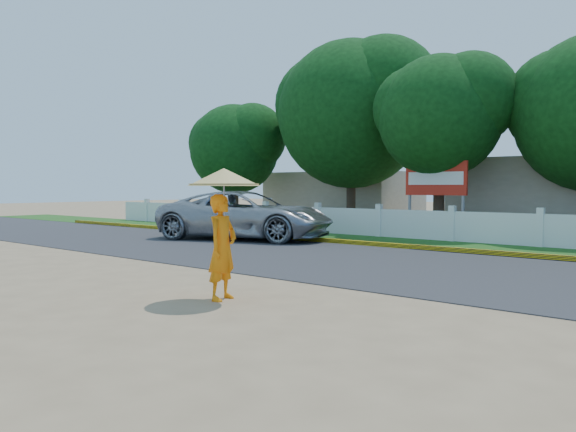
# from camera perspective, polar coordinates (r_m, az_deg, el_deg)

# --- Properties ---
(ground) EXTENTS (120.00, 120.00, 0.00)m
(ground) POSITION_cam_1_polar(r_m,az_deg,el_deg) (11.67, -6.34, -6.78)
(ground) COLOR #9E8460
(ground) RESTS_ON ground
(road) EXTENTS (60.00, 7.00, 0.02)m
(road) POSITION_cam_1_polar(r_m,az_deg,el_deg) (15.11, 6.09, -4.51)
(road) COLOR #38383A
(road) RESTS_ON ground
(grass_verge) EXTENTS (60.00, 3.50, 0.03)m
(grass_verge) POSITION_cam_1_polar(r_m,az_deg,el_deg) (19.66, 14.62, -2.83)
(grass_verge) COLOR #2D601E
(grass_verge) RESTS_ON ground
(curb) EXTENTS (40.00, 0.18, 0.16)m
(curb) POSITION_cam_1_polar(r_m,az_deg,el_deg) (18.14, 12.33, -3.08)
(curb) COLOR yellow
(curb) RESTS_ON ground
(fence) EXTENTS (40.00, 0.10, 1.10)m
(fence) POSITION_cam_1_polar(r_m,az_deg,el_deg) (20.94, 16.32, -1.04)
(fence) COLOR silver
(fence) RESTS_ON ground
(building_far) EXTENTS (8.00, 5.00, 2.80)m
(building_far) POSITION_cam_1_polar(r_m,az_deg,el_deg) (32.60, 5.61, 1.97)
(building_far) COLOR #B7AD99
(building_far) RESTS_ON ground
(vehicle) EXTENTS (7.18, 4.95, 1.82)m
(vehicle) POSITION_cam_1_polar(r_m,az_deg,el_deg) (21.10, -4.29, 0.09)
(vehicle) COLOR #999DA1
(vehicle) RESTS_ON ground
(monk_with_parasol) EXTENTS (1.26, 1.26, 2.30)m
(monk_with_parasol) POSITION_cam_1_polar(r_m,az_deg,el_deg) (9.80, -6.61, 0.16)
(monk_with_parasol) COLOR orange
(monk_with_parasol) RESTS_ON ground
(billboard) EXTENTS (2.50, 0.13, 2.95)m
(billboard) POSITION_cam_1_polar(r_m,az_deg,el_deg) (22.37, 14.78, 3.31)
(billboard) COLOR gray
(billboard) RESTS_ON ground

